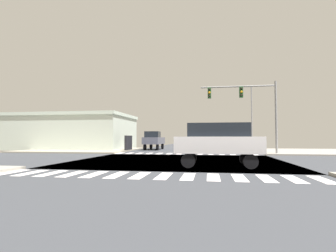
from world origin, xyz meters
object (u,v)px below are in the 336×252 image
Objects in this scene: traffic_signal_mast at (246,101)px; street_lamp at (250,112)px; pickup_nearside_1 at (154,140)px; suv_trailing_2 at (218,141)px; bank_building at (72,132)px.

street_lamp is (2.22, 12.50, 0.19)m from traffic_signal_mast.
pickup_nearside_1 reaches higher than suv_trailing_2.
street_lamp is at bearing -12.61° from suv_trailing_2.
traffic_signal_mast is 11.67m from suv_trailing_2.
pickup_nearside_1 is (-12.76, -4.51, -3.92)m from street_lamp.
bank_building is 26.60m from suv_trailing_2.
street_lamp is 14.09m from pickup_nearside_1.
suv_trailing_2 is (-2.96, -10.69, -3.63)m from traffic_signal_mast.
suv_trailing_2 is at bearing -102.61° from street_lamp.
traffic_signal_mast is 0.40× the size of bank_building.
street_lamp is 1.73× the size of pickup_nearside_1.
bank_building is 11.49m from pickup_nearside_1.
bank_building is at bearing 0.52° from pickup_nearside_1.
street_lamp reaches higher than traffic_signal_mast.
street_lamp is 24.81m from bank_building.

